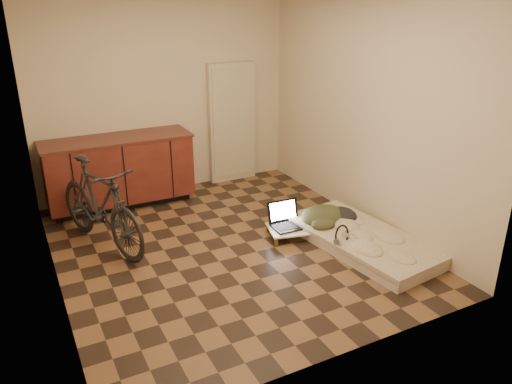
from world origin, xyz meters
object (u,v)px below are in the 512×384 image
futon (362,240)px  lap_desk (296,228)px  bicycle (99,201)px  laptop (287,221)px

futon → lap_desk: (-0.50, 0.55, 0.02)m
futon → bicycle: bearing=145.5°
bicycle → futon: bicycle is taller
bicycle → lap_desk: bearing=-39.0°
futon → laptop: bearing=124.5°
bicycle → laptop: 2.08m
futon → lap_desk: bearing=125.4°
bicycle → futon: bearing=-45.9°
lap_desk → bicycle: bearing=173.3°
laptop → bicycle: bearing=162.9°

